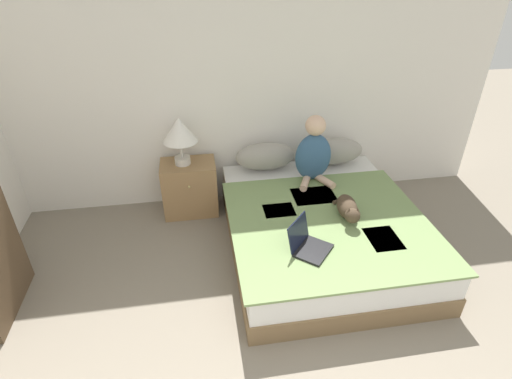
{
  "coord_description": "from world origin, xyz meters",
  "views": [
    {
      "loc": [
        -0.42,
        -0.26,
        2.43
      ],
      "look_at": [
        0.01,
        2.41,
        0.77
      ],
      "focal_mm": 28.0,
      "sensor_mm": 36.0,
      "label": 1
    }
  ],
  "objects": [
    {
      "name": "pillow_near",
      "position": [
        0.27,
        3.38,
        0.57
      ],
      "size": [
        0.62,
        0.27,
        0.29
      ],
      "color": "gray",
      "rests_on": "bed"
    },
    {
      "name": "person_sitting",
      "position": [
        0.69,
        3.09,
        0.71
      ],
      "size": [
        0.36,
        0.35,
        0.67
      ],
      "color": "#33567A",
      "rests_on": "bed"
    },
    {
      "name": "cat_tabby",
      "position": [
        0.81,
        2.4,
        0.51
      ],
      "size": [
        0.21,
        0.49,
        0.19
      ],
      "rotation": [
        0.0,
        0.0,
        -1.69
      ],
      "color": "#473828",
      "rests_on": "bed"
    },
    {
      "name": "wall_back",
      "position": [
        0.0,
        3.61,
        1.27
      ],
      "size": [
        5.45,
        0.05,
        2.55
      ],
      "color": "white",
      "rests_on": "ground_plane"
    },
    {
      "name": "table_lamp",
      "position": [
        -0.57,
        3.35,
        0.91
      ],
      "size": [
        0.34,
        0.34,
        0.49
      ],
      "color": "beige",
      "rests_on": "nightstand"
    },
    {
      "name": "nightstand",
      "position": [
        -0.53,
        3.35,
        0.28
      ],
      "size": [
        0.55,
        0.39,
        0.57
      ],
      "color": "#937047",
      "rests_on": "ground_plane"
    },
    {
      "name": "pillow_far",
      "position": [
        1.01,
        3.38,
        0.57
      ],
      "size": [
        0.62,
        0.27,
        0.29
      ],
      "color": "gray",
      "rests_on": "bed"
    },
    {
      "name": "laptop_open",
      "position": [
        0.36,
        2.04,
        0.48
      ],
      "size": [
        0.4,
        0.4,
        0.24
      ],
      "rotation": [
        0.0,
        0.0,
        0.85
      ],
      "color": "black",
      "rests_on": "bed"
    },
    {
      "name": "bed",
      "position": [
        0.64,
        2.54,
        0.21
      ],
      "size": [
        1.69,
        1.99,
        0.42
      ],
      "color": "brown",
      "rests_on": "ground_plane"
    }
  ]
}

